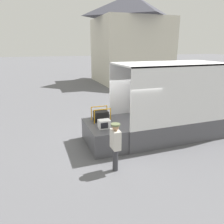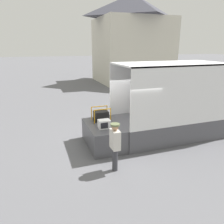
# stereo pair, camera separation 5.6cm
# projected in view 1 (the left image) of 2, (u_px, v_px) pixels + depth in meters

# --- Properties ---
(ground_plane) EXTENTS (160.00, 160.00, 0.00)m
(ground_plane) POSITION_uv_depth(u_px,v_px,m) (118.00, 143.00, 9.29)
(ground_plane) COLOR slate
(box_truck) EXTENTS (6.67, 2.31, 3.28)m
(box_truck) POSITION_uv_depth(u_px,v_px,m) (194.00, 113.00, 10.25)
(box_truck) COLOR navy
(box_truck) RESTS_ON ground
(tailgate_deck) EXTENTS (1.33, 2.19, 0.91)m
(tailgate_deck) POSITION_uv_depth(u_px,v_px,m) (103.00, 135.00, 8.95)
(tailgate_deck) COLOR #4C4C51
(tailgate_deck) RESTS_ON ground
(microwave) EXTENTS (0.45, 0.35, 0.33)m
(microwave) POSITION_uv_depth(u_px,v_px,m) (104.00, 124.00, 8.37)
(microwave) COLOR white
(microwave) RESTS_ON tailgate_deck
(portable_generator) EXTENTS (0.73, 0.51, 0.59)m
(portable_generator) POSITION_uv_depth(u_px,v_px,m) (101.00, 116.00, 9.17)
(portable_generator) COLOR black
(portable_generator) RESTS_ON tailgate_deck
(worker_person) EXTENTS (0.29, 0.44, 1.64)m
(worker_person) POSITION_uv_depth(u_px,v_px,m) (115.00, 143.00, 6.96)
(worker_person) COLOR #38383D
(worker_person) RESTS_ON ground
(house_backdrop) EXTENTS (7.78, 7.19, 9.15)m
(house_backdrop) POSITION_uv_depth(u_px,v_px,m) (131.00, 39.00, 23.91)
(house_backdrop) COLOR beige
(house_backdrop) RESTS_ON ground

